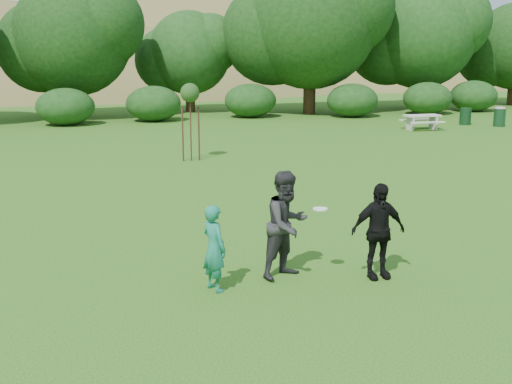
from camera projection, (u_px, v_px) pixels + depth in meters
ground at (299, 290)px, 11.22m from camera, size 120.00×120.00×0.00m
player_teal at (214, 248)px, 11.08m from camera, size 0.56×0.66×1.53m
player_grey at (287, 225)px, 11.68m from camera, size 1.21×1.12×1.99m
player_black at (378, 231)px, 11.65m from camera, size 1.05×0.46×1.78m
trash_can_near at (465, 116)px, 34.46m from camera, size 0.60×0.60×0.90m
frisbee at (320, 209)px, 11.51m from camera, size 0.27×0.27×0.03m
sapling at (190, 95)px, 23.26m from camera, size 0.70×0.70×2.85m
picnic_table at (422, 120)px, 32.35m from camera, size 1.80×1.48×0.76m
trash_can_lidded at (500, 116)px, 33.69m from camera, size 0.60×0.60×1.05m
hillside at (116, 181)px, 78.29m from camera, size 150.00×72.00×52.00m
tree_row at (199, 33)px, 37.97m from camera, size 53.92×10.38×9.62m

